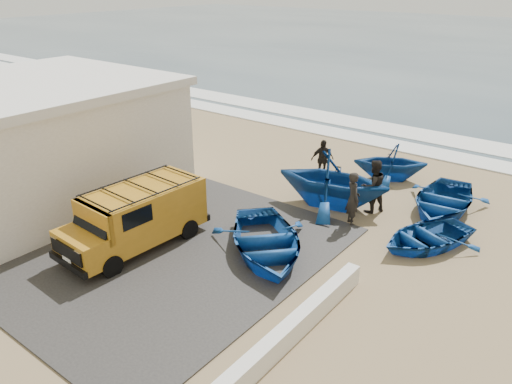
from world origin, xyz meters
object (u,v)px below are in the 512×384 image
Objects in this scene: boat_mid_left at (333,179)px; boat_mid_right at (443,201)px; fisherman_middle at (373,186)px; fisherman_back at (322,159)px; building at (30,140)px; boat_near_right at (426,237)px; boat_far_left at (390,162)px; fisherman_front at (353,199)px; van at (137,215)px; parapet at (293,329)px; boat_near_left at (266,242)px.

boat_mid_right is (3.35, 2.05, -0.66)m from boat_mid_left.
fisherman_back is (-3.06, 1.67, -0.15)m from fisherman_middle.
building is 2.86× the size of boat_near_right.
fisherman_front reaches higher than boat_far_left.
boat_near_right is (7.11, 5.43, -0.72)m from van.
boat_mid_left reaches higher than boat_near_right.
boat_mid_left is at bearing -38.84° from boat_far_left.
building reaches higher than van.
building is 11.34m from fisherman_back.
fisherman_back is at bearing 82.27° from van.
parapet is 3.09× the size of fisherman_middle.
boat_mid_left reaches higher than parapet.
boat_mid_right is 2.60m from fisherman_middle.
boat_mid_right is 1.36× the size of boat_far_left.
boat_mid_left is (-2.95, 6.91, 0.79)m from parapet.
fisherman_back reaches higher than boat_far_left.
boat_mid_right is at bearing -51.69° from fisherman_back.
boat_far_left reaches higher than boat_near_right.
boat_far_left is at bearing 142.80° from boat_mid_right.
fisherman_back reaches higher than boat_mid_right.
building is at bearing 109.39° from boat_mid_left.
van is 2.41× the size of fisherman_middle.
fisherman_middle is (4.64, 6.70, -0.09)m from van.
building is at bearing 68.57° from fisherman_front.
boat_mid_left is at bearing 113.10° from parapet.
boat_far_left is 1.51× the size of fisherman_middle.
boat_mid_left is at bearing 10.14° from fisherman_front.
building is at bearing -29.05° from fisherman_middle.
van is at bearing 93.16° from fisherman_front.
fisherman_back is at bearing -1.93° from fisherman_front.
boat_near_right is (13.37, 5.14, -1.82)m from building.
boat_mid_left reaches higher than boat_mid_right.
boat_near_right reaches higher than parapet.
building is 12.70m from fisherman_middle.
fisherman_middle is (-2.47, 1.27, 0.63)m from boat_near_right.
fisherman_front is (-2.10, -2.87, 0.52)m from boat_mid_right.
parapet is at bearing -169.27° from boat_mid_left.
parapet is at bearing -113.12° from fisherman_back.
boat_near_right is 2.85m from fisherman_middle.
van is 1.10× the size of boat_near_left.
boat_near_right is 6.29m from fisherman_back.
boat_mid_right is 3.25m from boat_far_left.
parapet is 3.87m from boat_near_left.
boat_mid_left is 1.01× the size of boat_mid_right.
van is at bearing -117.46° from boat_near_right.
fisherman_middle is at bearing -78.95° from fisherman_back.
fisherman_middle reaches higher than parapet.
van is (-6.24, 0.71, 0.78)m from parapet.
boat_near_left is 5.04m from boat_near_right.
fisherman_front is at bearing -21.50° from boat_far_left.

